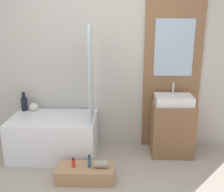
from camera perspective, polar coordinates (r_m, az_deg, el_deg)
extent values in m
cube|color=#B7B2A8|center=(3.80, -1.68, 7.84)|extent=(4.20, 0.06, 2.60)
cube|color=brown|center=(3.81, 13.11, 7.45)|extent=(0.80, 0.03, 2.60)
cube|color=#9EB2C6|center=(3.77, 13.35, 10.15)|extent=(0.54, 0.01, 0.78)
cube|color=white|center=(3.81, -12.44, -8.53)|extent=(1.17, 0.72, 0.57)
cube|color=silver|center=(3.70, -12.70, -4.58)|extent=(0.91, 0.51, 0.01)
cube|color=silver|center=(3.33, -4.52, 4.72)|extent=(0.01, 0.49, 1.25)
cube|color=#A87F56|center=(3.29, -5.83, -16.38)|extent=(0.69, 0.31, 0.17)
cube|color=brown|center=(3.83, 12.89, -6.98)|extent=(0.57, 0.45, 0.74)
cube|color=white|center=(3.69, 13.31, -0.79)|extent=(0.50, 0.34, 0.12)
cylinder|color=silver|center=(3.74, 13.18, 1.70)|extent=(0.02, 0.02, 0.16)
cylinder|color=black|center=(4.05, -18.55, -1.69)|extent=(0.09, 0.09, 0.19)
cylinder|color=black|center=(4.02, -18.72, 0.17)|extent=(0.05, 0.05, 0.08)
sphere|color=silver|center=(4.00, -16.66, -2.28)|extent=(0.12, 0.12, 0.12)
cylinder|color=red|center=(3.24, -8.39, -14.25)|extent=(0.04, 0.04, 0.10)
cylinder|color=black|center=(3.21, -8.44, -13.33)|extent=(0.03, 0.03, 0.02)
cylinder|color=#2D567A|center=(3.21, -4.96, -14.15)|extent=(0.04, 0.04, 0.13)
cylinder|color=black|center=(3.17, -5.00, -12.91)|extent=(0.02, 0.02, 0.03)
cylinder|color=gray|center=(3.21, -2.42, -14.55)|extent=(0.16, 0.09, 0.09)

